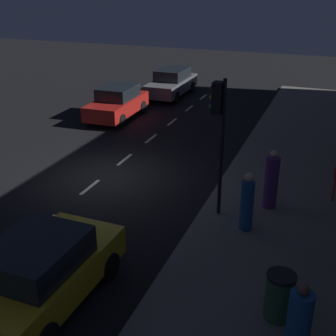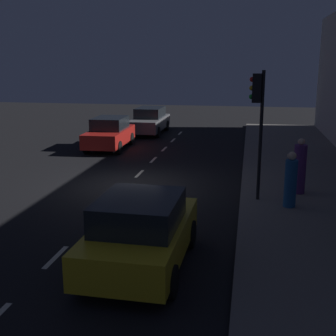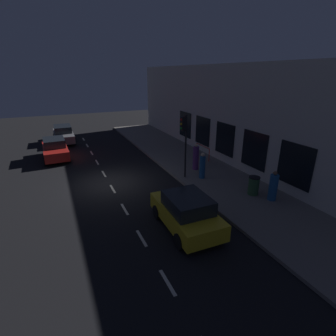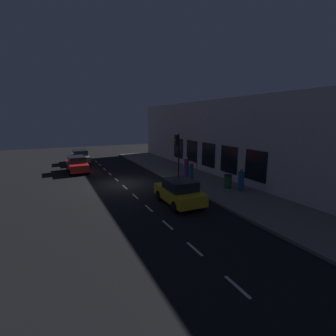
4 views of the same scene
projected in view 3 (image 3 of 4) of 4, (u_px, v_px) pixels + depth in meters
The scene contains 13 objects.
ground_plane at pixel (109, 183), 15.82m from camera, with size 60.00×60.00×0.00m, color black.
sidewalk at pixel (197, 167), 18.21m from camera, with size 4.50×32.00×0.15m.
building_facade at pixel (230, 117), 18.00m from camera, with size 0.65×32.00×6.96m.
lane_centre_line at pixel (113, 189), 14.97m from camera, with size 0.12×27.20×0.01m.
traffic_light at pixel (184, 132), 15.24m from camera, with size 0.45×0.32×3.92m.
parked_car_0 at pixel (186, 212), 10.97m from camera, with size 2.01×3.92×1.58m.
parked_car_1 at pixel (55, 149), 19.98m from camera, with size 1.91×4.15×1.58m.
parked_car_2 at pixel (63, 134), 24.75m from camera, with size 1.82×4.56×1.58m.
pedestrian_0 at pixel (196, 158), 17.32m from camera, with size 0.56×0.56×1.79m.
pedestrian_1 at pixel (202, 166), 15.91m from camera, with size 0.36×0.36×1.65m.
pedestrian_2 at pixel (273, 187), 13.14m from camera, with size 0.59×0.59×1.59m.
trash_bin at pixel (254, 185), 13.83m from camera, with size 0.59×0.59×1.02m.
red_railing at pixel (203, 149), 19.70m from camera, with size 0.05×1.88×0.97m.
Camera 3 is at (-2.66, -14.72, 6.38)m, focal length 27.45 mm.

